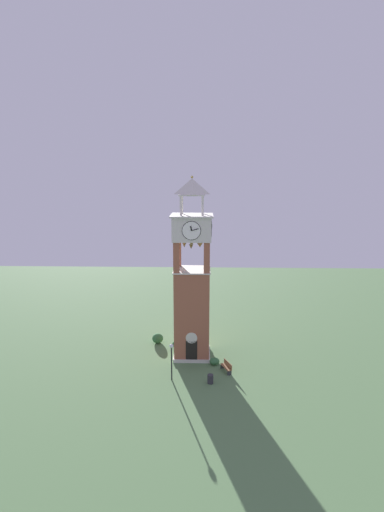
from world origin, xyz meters
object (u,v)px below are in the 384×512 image
clock_tower (192,287)px  park_bench (227,367)px  trash_bin (210,379)px  lamp_post (171,355)px

clock_tower → park_bench: clock_tower is taller
park_bench → trash_bin: bearing=-124.9°
park_bench → trash_bin: (-1.53, -2.20, -0.08)m
clock_tower → park_bench: size_ratio=10.80×
lamp_post → trash_bin: bearing=-8.2°
park_bench → lamp_post: size_ratio=0.49×
clock_tower → trash_bin: bearing=-72.4°
lamp_post → trash_bin: size_ratio=4.21×
clock_tower → lamp_post: (-1.65, -5.06, -4.73)m
clock_tower → lamp_post: 7.12m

